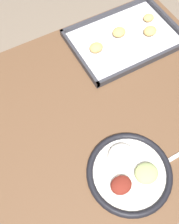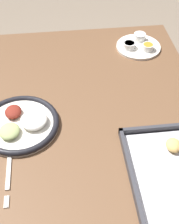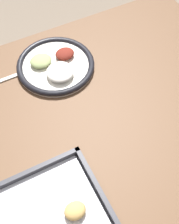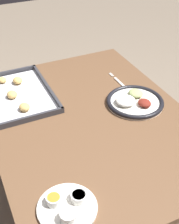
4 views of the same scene
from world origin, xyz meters
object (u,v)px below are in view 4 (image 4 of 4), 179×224
Objects in this scene: fork at (121,83)px; saucer_plate at (67,207)px; dinner_plate at (134,101)px; baking_tray at (17,94)px.

fork is 0.76m from saucer_plate.
dinner_plate is 0.60× the size of baking_tray.
saucer_plate is at bearing 137.87° from fork.
dinner_plate is at bearing 170.40° from fork.
saucer_plate is 0.44× the size of baking_tray.
dinner_plate is 0.62m from saucer_plate.
saucer_plate is 0.67m from baking_tray.
saucer_plate reaches higher than fork.
baking_tray is (0.28, 0.46, -0.00)m from dinner_plate.
dinner_plate is 0.54m from baking_tray.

